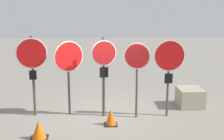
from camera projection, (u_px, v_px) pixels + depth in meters
name	position (u px, v px, depth m)	size (l,w,h in m)	color
ground_plane	(103.00, 115.00, 9.57)	(40.00, 40.00, 0.00)	gray
stop_sign_0	(32.00, 61.00, 9.17)	(0.91, 0.16, 2.44)	#474238
stop_sign_1	(69.00, 62.00, 9.25)	(0.83, 0.45, 2.29)	#474238
stop_sign_2	(104.00, 63.00, 9.14)	(0.74, 0.20, 2.42)	#474238
stop_sign_3	(137.00, 63.00, 9.00)	(0.75, 0.20, 2.27)	#474238
stop_sign_4	(169.00, 62.00, 9.12)	(0.93, 0.12, 2.33)	#474238
traffic_cone_0	(39.00, 130.00, 7.89)	(0.44, 0.44, 0.50)	black
traffic_cone_1	(111.00, 117.00, 8.78)	(0.36, 0.36, 0.49)	black
storage_crate	(190.00, 97.00, 10.33)	(0.79, 0.85, 0.61)	#9E937A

